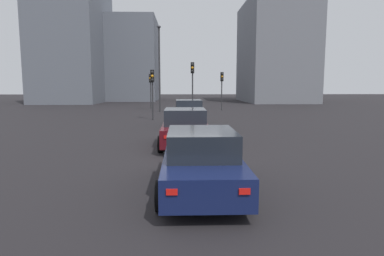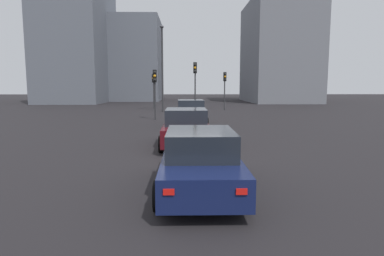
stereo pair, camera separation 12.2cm
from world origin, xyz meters
The scene contains 12 objects.
ground_plane centered at (0.00, 0.00, -0.10)m, with size 160.00×160.00×0.20m, color black.
car_silver_lead centered at (8.18, -0.18, 0.78)m, with size 4.25×2.07×1.64m.
car_maroon_second centered at (1.34, 0.12, 0.76)m, with size 4.49×2.09×1.57m.
car_navy_third centered at (-4.57, -0.20, 0.72)m, with size 4.70×2.00×1.49m.
traffic_light_near_left centered at (23.46, 3.52, 2.67)m, with size 0.32×0.30×3.70m.
traffic_light_near_right centered at (21.18, -3.81, 2.75)m, with size 0.32×0.30×3.81m.
traffic_light_far_left centered at (11.99, 2.34, 2.62)m, with size 0.32×0.29×3.63m.
traffic_light_far_right centered at (15.63, -0.68, 3.15)m, with size 0.33×0.30×4.40m.
street_lamp_kerbside centered at (19.51, 2.30, 4.67)m, with size 0.56×0.36×8.01m.
building_facade_left centered at (39.13, -14.00, 7.48)m, with size 15.20×9.12×14.96m, color slate.
building_facade_center centered at (44.77, 10.00, 6.57)m, with size 12.82×11.55×13.13m, color slate.
building_facade_right centered at (38.32, 16.00, 8.90)m, with size 14.68×8.70×17.80m, color slate.
Camera 1 is at (-12.49, 0.28, 2.54)m, focal length 31.38 mm.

